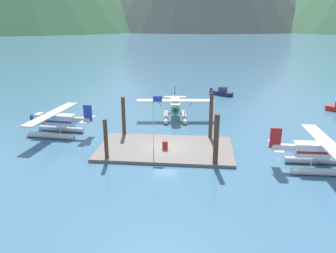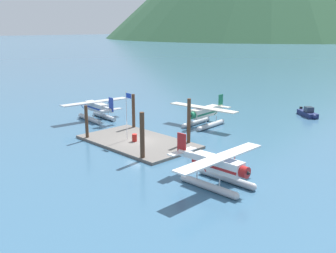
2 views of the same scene
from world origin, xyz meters
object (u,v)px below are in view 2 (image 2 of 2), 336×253
at_px(boat_navy_open_north, 308,113).
at_px(fuel_drum, 135,138).
at_px(seaplane_cream_bow_centre, 204,115).
at_px(seaplane_white_stbd_aft, 218,168).
at_px(flagpole, 127,110).
at_px(seaplane_silver_port_fwd, 97,109).

bearing_deg(boat_navy_open_north, fuel_drum, -104.45).
bearing_deg(fuel_drum, seaplane_cream_bow_centre, 89.80).
bearing_deg(seaplane_white_stbd_aft, fuel_drum, 168.95).
xyz_separation_m(flagpole, boat_navy_open_north, (8.29, 28.34, -3.41)).
xyz_separation_m(seaplane_cream_bow_centre, boat_navy_open_north, (7.22, 15.95, -1.09)).
bearing_deg(fuel_drum, flagpole, -171.04).
relative_size(seaplane_cream_bow_centre, seaplane_white_stbd_aft, 1.01).
relative_size(seaplane_cream_bow_centre, boat_navy_open_north, 2.47).
distance_m(flagpole, seaplane_cream_bow_centre, 12.65).
distance_m(seaplane_cream_bow_centre, boat_navy_open_north, 17.54).
bearing_deg(seaplane_white_stbd_aft, flagpole, 170.25).
bearing_deg(seaplane_cream_bow_centre, flagpole, -94.95).
height_order(flagpole, boat_navy_open_north, flagpole).
relative_size(seaplane_silver_port_fwd, boat_navy_open_north, 2.47).
bearing_deg(flagpole, seaplane_silver_port_fwd, 161.68).
bearing_deg(flagpole, fuel_drum, 8.96).
bearing_deg(seaplane_silver_port_fwd, fuel_drum, -16.36).
relative_size(fuel_drum, boat_navy_open_north, 0.21).
bearing_deg(boat_navy_open_north, seaplane_silver_port_fwd, -130.46).
relative_size(flagpole, seaplane_cream_bow_centre, 0.55).
distance_m(seaplane_white_stbd_aft, seaplane_silver_port_fwd, 28.72).
bearing_deg(flagpole, seaplane_white_stbd_aft, -9.75).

